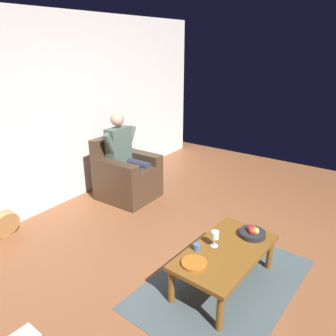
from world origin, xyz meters
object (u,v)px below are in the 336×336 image
at_px(coffee_table, 225,254).
at_px(wine_glass_near, 215,236).
at_px(decorative_dish, 194,263).
at_px(guitar, 3,221).
at_px(candle_jar, 197,247).
at_px(fruit_bowl, 252,233).
at_px(person_seated, 126,154).
at_px(armchair, 126,176).

bearing_deg(coffee_table, wine_glass_near, -87.47).
bearing_deg(decorative_dish, coffee_table, 159.52).
relative_size(guitar, decorative_dish, 4.11).
bearing_deg(candle_jar, coffee_table, 124.56).
xyz_separation_m(coffee_table, fruit_bowl, (-0.37, 0.11, 0.09)).
distance_m(guitar, decorative_dish, 2.42).
distance_m(coffee_table, fruit_bowl, 0.39).
height_order(fruit_bowl, candle_jar, fruit_bowl).
xyz_separation_m(fruit_bowl, candle_jar, (0.52, -0.33, -0.01)).
bearing_deg(decorative_dish, person_seated, -123.59).
bearing_deg(wine_glass_near, coffee_table, 92.53).
distance_m(guitar, fruit_bowl, 2.86).
distance_m(coffee_table, decorative_dish, 0.38).
distance_m(armchair, fruit_bowl, 2.24).
bearing_deg(armchair, decorative_dish, 56.08).
distance_m(person_seated, fruit_bowl, 2.24).
xyz_separation_m(armchair, candle_jar, (1.07, 1.83, 0.08)).
bearing_deg(wine_glass_near, fruit_bowl, 148.50).
bearing_deg(armchair, guitar, -15.99).
bearing_deg(person_seated, candle_jar, 59.09).
height_order(person_seated, decorative_dish, person_seated).
bearing_deg(coffee_table, fruit_bowl, 162.77).
distance_m(person_seated, coffee_table, 2.27).
xyz_separation_m(person_seated, candle_jar, (1.07, 1.82, -0.26)).
height_order(person_seated, guitar, person_seated).
bearing_deg(coffee_table, decorative_dish, -20.48).
distance_m(person_seated, candle_jar, 2.13).
bearing_deg(decorative_dish, candle_jar, -155.70).
xyz_separation_m(armchair, coffee_table, (0.92, 2.05, 0.00)).
relative_size(coffee_table, decorative_dish, 4.98).
distance_m(armchair, decorative_dish, 2.31).
relative_size(person_seated, candle_jar, 18.17).
xyz_separation_m(coffee_table, wine_glass_near, (0.01, -0.11, 0.16)).
xyz_separation_m(wine_glass_near, fruit_bowl, (-0.37, 0.23, -0.07)).
xyz_separation_m(person_seated, guitar, (1.67, -0.47, -0.47)).
bearing_deg(coffee_table, person_seated, -114.23).
xyz_separation_m(armchair, person_seated, (-0.00, 0.01, 0.34)).
height_order(person_seated, coffee_table, person_seated).
distance_m(armchair, guitar, 1.73).
bearing_deg(wine_glass_near, decorative_dish, -2.76).
distance_m(armchair, coffee_table, 2.25).
xyz_separation_m(person_seated, wine_glass_near, (0.92, 1.93, -0.18)).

